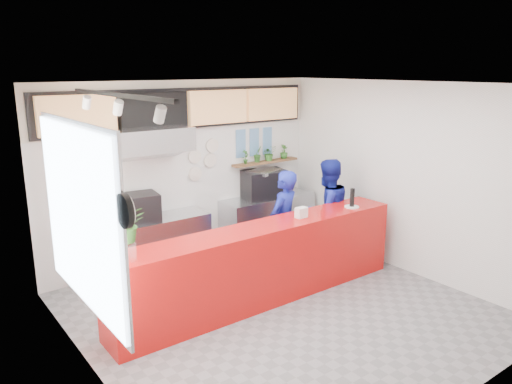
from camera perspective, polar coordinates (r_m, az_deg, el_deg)
floor at (r=6.94m, az=2.90°, el=-13.39°), size 5.00×5.00×0.00m
ceiling at (r=6.16m, az=3.25°, el=12.22°), size 5.00×5.00×0.00m
wall_back at (r=8.40m, az=-7.96°, el=2.30°), size 5.00×0.00×5.00m
wall_left at (r=5.21m, az=-18.63°, el=-5.71°), size 0.00×5.00×5.00m
wall_right at (r=8.18m, az=16.63°, el=1.51°), size 0.00×5.00×5.00m
service_counter at (r=6.99m, az=0.83°, el=-8.18°), size 4.50×0.60×1.10m
cream_band at (r=8.24m, az=-8.19°, el=9.80°), size 5.00×0.02×0.80m
prep_bench at (r=8.08m, az=-11.64°, el=-6.09°), size 1.80×0.60×0.90m
panini_oven at (r=7.82m, az=-12.91°, el=-1.72°), size 0.55×0.55×0.43m
extraction_hood at (r=7.62m, az=-12.11°, el=5.88°), size 1.20×0.70×0.35m
hood_lip at (r=7.65m, az=-12.03°, el=4.40°), size 1.20×0.69×0.31m
right_bench at (r=9.23m, az=1.35°, el=-3.23°), size 1.80×0.60×0.90m
espresso_machine at (r=8.99m, az=0.98°, el=0.92°), size 0.86×0.69×0.49m
espresso_tray at (r=8.94m, az=0.98°, el=2.36°), size 0.70×0.58×0.06m
herb_shelf at (r=9.18m, az=1.10°, el=3.45°), size 1.40×0.18×0.04m
menu_board_far_left at (r=7.45m, az=-19.72°, el=8.29°), size 1.10×0.10×0.55m
menu_board_mid_left at (r=7.87m, az=-11.58°, el=9.10°), size 1.10×0.10×0.55m
menu_board_mid_right at (r=8.44m, az=-4.37°, el=9.66°), size 1.10×0.10×0.55m
menu_board_far_right at (r=9.11m, az=1.87°, el=10.02°), size 1.10×0.10×0.55m
soffit at (r=8.21m, az=-8.07°, el=9.44°), size 4.80×0.04×0.65m
window_pane at (r=5.44m, az=-19.51°, el=-2.76°), size 0.04×2.20×1.90m
window_frame at (r=5.44m, az=-19.31°, el=-2.73°), size 0.03×2.30×2.00m
wall_clock_rim at (r=4.25m, az=-14.78°, el=-2.10°), size 0.05×0.30×0.30m
wall_clock_face at (r=4.26m, az=-14.41°, el=-2.03°), size 0.02×0.26×0.26m
track_rail at (r=5.07m, az=-15.58°, el=10.65°), size 0.05×2.40×0.04m
dec_plate_a at (r=8.40m, az=-7.02°, el=4.07°), size 0.24×0.03×0.24m
dec_plate_b at (r=8.57m, az=-5.26°, el=3.63°), size 0.24×0.03×0.24m
dec_plate_c at (r=8.45m, az=-6.96°, el=2.06°), size 0.24×0.03×0.24m
dec_plate_d at (r=8.55m, az=-5.02°, el=5.32°), size 0.24×0.03×0.24m
photo_frame_a at (r=8.87m, az=-1.76°, el=6.34°), size 0.20×0.02×0.25m
photo_frame_b at (r=9.05m, az=-0.20°, el=6.50°), size 0.20×0.02×0.25m
photo_frame_c at (r=9.23m, az=1.30°, el=6.64°), size 0.20×0.02×0.25m
photo_frame_d at (r=8.91m, az=-1.75°, el=4.75°), size 0.20×0.02×0.25m
photo_frame_e at (r=9.08m, az=-0.20°, el=4.93°), size 0.20×0.02×0.25m
photo_frame_f at (r=9.26m, az=1.29°, el=5.11°), size 0.20×0.02×0.25m
staff_center at (r=7.78m, az=3.16°, el=-3.59°), size 0.71×0.59×1.67m
staff_right at (r=8.33m, az=8.08°, el=-2.22°), size 0.92×0.75×1.76m
herb_a at (r=8.89m, az=-1.22°, el=4.07°), size 0.16×0.14×0.26m
herb_b at (r=9.05m, az=0.20°, el=4.37°), size 0.20×0.17×0.30m
herb_c at (r=9.21m, az=1.53°, el=4.47°), size 0.30×0.27×0.28m
herb_d at (r=9.43m, az=3.21°, el=4.64°), size 0.17×0.16×0.26m
glass_vase at (r=5.76m, az=-14.29°, el=-6.69°), size 0.21×0.21×0.19m
basil_vase at (r=5.66m, az=-14.49°, el=-3.57°), size 0.44×0.40×0.41m
napkin_holder at (r=7.17m, az=5.19°, el=-2.35°), size 0.18×0.11×0.15m
white_plate at (r=7.82m, az=10.89°, el=-1.67°), size 0.29×0.29×0.02m
pepper_mill at (r=7.78m, az=10.94°, el=-0.63°), size 0.09×0.09×0.28m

